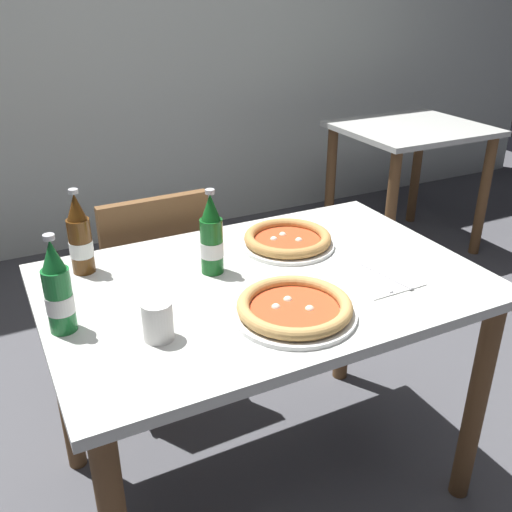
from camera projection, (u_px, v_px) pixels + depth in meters
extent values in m
plane|color=#4C4C51|center=(263.00, 477.00, 1.93)|extent=(8.00, 8.00, 0.00)
cube|color=silver|center=(79.00, 21.00, 3.13)|extent=(7.00, 0.10, 2.60)
cube|color=silver|center=(264.00, 284.00, 1.61)|extent=(1.20, 0.80, 0.03)
cylinder|color=brown|center=(476.00, 404.00, 1.72)|extent=(0.06, 0.06, 0.72)
cylinder|color=brown|center=(63.00, 379.00, 1.82)|extent=(0.06, 0.06, 0.72)
cylinder|color=brown|center=(345.00, 301.00, 2.26)|extent=(0.06, 0.06, 0.72)
cube|color=brown|center=(146.00, 287.00, 2.22)|extent=(0.41, 0.41, 0.04)
cube|color=brown|center=(157.00, 253.00, 1.98)|extent=(0.38, 0.04, 0.40)
cylinder|color=brown|center=(176.00, 307.00, 2.53)|extent=(0.04, 0.04, 0.41)
cylinder|color=brown|center=(98.00, 326.00, 2.38)|extent=(0.04, 0.04, 0.41)
cylinder|color=brown|center=(206.00, 346.00, 2.26)|extent=(0.04, 0.04, 0.41)
cylinder|color=brown|center=(121.00, 371.00, 2.11)|extent=(0.04, 0.04, 0.41)
cube|color=silver|center=(412.00, 128.00, 3.28)|extent=(0.80, 0.70, 0.03)
cylinder|color=brown|center=(390.00, 216.00, 3.08)|extent=(0.06, 0.06, 0.72)
cylinder|color=brown|center=(483.00, 197.00, 3.35)|extent=(0.06, 0.06, 0.72)
cylinder|color=brown|center=(330.00, 185.00, 3.54)|extent=(0.06, 0.06, 0.72)
cylinder|color=brown|center=(416.00, 170.00, 3.82)|extent=(0.06, 0.06, 0.72)
cylinder|color=white|center=(294.00, 313.00, 1.42)|extent=(0.31, 0.31, 0.01)
cylinder|color=#CC4723|center=(294.00, 310.00, 1.42)|extent=(0.22, 0.22, 0.01)
torus|color=tan|center=(295.00, 306.00, 1.42)|extent=(0.29, 0.29, 0.03)
sphere|color=silver|center=(276.00, 308.00, 1.42)|extent=(0.02, 0.02, 0.02)
sphere|color=silver|center=(310.00, 310.00, 1.42)|extent=(0.02, 0.02, 0.02)
sphere|color=silver|center=(288.00, 301.00, 1.46)|extent=(0.02, 0.02, 0.02)
cylinder|color=white|center=(287.00, 244.00, 1.80)|extent=(0.29, 0.29, 0.01)
cylinder|color=#CC4723|center=(288.00, 241.00, 1.79)|extent=(0.21, 0.21, 0.01)
torus|color=#B78447|center=(288.00, 238.00, 1.79)|extent=(0.27, 0.27, 0.03)
sphere|color=silver|center=(274.00, 240.00, 1.80)|extent=(0.02, 0.02, 0.02)
sphere|color=silver|center=(299.00, 241.00, 1.79)|extent=(0.02, 0.02, 0.02)
sphere|color=silver|center=(283.00, 236.00, 1.83)|extent=(0.02, 0.02, 0.02)
cylinder|color=#196B2D|center=(60.00, 300.00, 1.34)|extent=(0.06, 0.06, 0.16)
cone|color=#196B2D|center=(52.00, 255.00, 1.28)|extent=(0.05, 0.05, 0.07)
cylinder|color=#B7B7BC|center=(49.00, 237.00, 1.27)|extent=(0.03, 0.03, 0.01)
cylinder|color=white|center=(60.00, 303.00, 1.34)|extent=(0.07, 0.07, 0.04)
cylinder|color=#512D0F|center=(81.00, 246.00, 1.61)|extent=(0.06, 0.06, 0.16)
cone|color=#512D0F|center=(75.00, 206.00, 1.56)|extent=(0.05, 0.05, 0.07)
cylinder|color=#B7B7BC|center=(73.00, 191.00, 1.54)|extent=(0.03, 0.03, 0.01)
cylinder|color=white|center=(81.00, 248.00, 1.61)|extent=(0.07, 0.07, 0.04)
cylinder|color=#14591E|center=(212.00, 246.00, 1.61)|extent=(0.06, 0.06, 0.16)
cone|color=#14591E|center=(210.00, 207.00, 1.56)|extent=(0.05, 0.05, 0.07)
cylinder|color=#B7B7BC|center=(210.00, 191.00, 1.54)|extent=(0.03, 0.03, 0.01)
cylinder|color=white|center=(212.00, 249.00, 1.61)|extent=(0.07, 0.07, 0.04)
cube|color=white|center=(380.00, 278.00, 1.60)|extent=(0.18, 0.18, 0.00)
cube|color=silver|center=(386.00, 275.00, 1.61)|extent=(0.05, 0.19, 0.00)
cube|color=silver|center=(374.00, 278.00, 1.59)|extent=(0.03, 0.17, 0.00)
cylinder|color=white|center=(158.00, 321.00, 1.32)|extent=(0.07, 0.07, 0.09)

